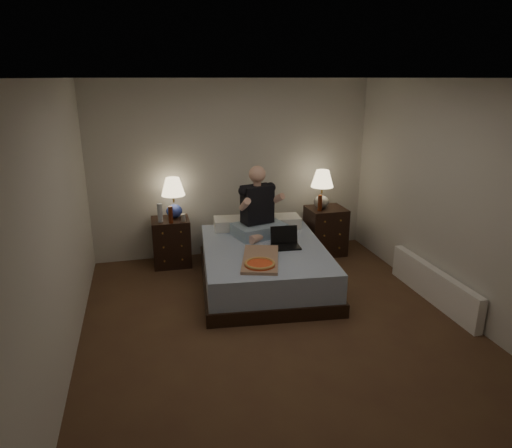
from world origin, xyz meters
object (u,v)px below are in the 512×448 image
object	(u,v)px
beer_bottle_right	(320,203)
radiator	(433,285)
nightstand_left	(171,242)
lamp_left	(174,198)
water_bottle	(160,213)
person	(259,202)
laptop	(286,238)
soda_can	(183,218)
beer_bottle_left	(171,215)
bed	(264,265)
pizza_box	(260,265)
lamp_right	(322,189)
nightstand_right	(325,231)

from	to	relation	value
beer_bottle_right	radiator	xyz separation A→B (m)	(0.78, -1.65, -0.61)
nightstand_left	lamp_left	xyz separation A→B (m)	(0.07, 0.06, 0.61)
nightstand_left	water_bottle	bearing A→B (deg)	-145.36
nightstand_left	water_bottle	world-z (taller)	water_bottle
water_bottle	person	xyz separation A→B (m)	(1.26, -0.40, 0.18)
beer_bottle_right	laptop	bearing A→B (deg)	-133.38
soda_can	beer_bottle_right	world-z (taller)	beer_bottle_right
nightstand_left	beer_bottle_left	bearing A→B (deg)	-88.56
nightstand_left	beer_bottle_left	xyz separation A→B (m)	(0.00, -0.18, 0.44)
bed	beer_bottle_left	bearing A→B (deg)	151.20
beer_bottle_right	radiator	size ratio (longest dim) A/B	0.14
nightstand_left	water_bottle	xyz separation A→B (m)	(-0.13, -0.09, 0.45)
beer_bottle_left	radiator	world-z (taller)	beer_bottle_left
lamp_left	pizza_box	bearing A→B (deg)	-63.71
lamp_right	water_bottle	bearing A→B (deg)	179.59
laptop	radiator	size ratio (longest dim) A/B	0.21
nightstand_left	radiator	distance (m)	3.43
beer_bottle_left	laptop	size ratio (longest dim) A/B	0.68
bed	nightstand_left	xyz separation A→B (m)	(-1.08, 0.93, 0.08)
water_bottle	pizza_box	bearing A→B (deg)	-55.88
soda_can	beer_bottle_left	xyz separation A→B (m)	(-0.17, -0.04, 0.06)
nightstand_left	nightstand_right	world-z (taller)	nightstand_right
beer_bottle_right	laptop	xyz separation A→B (m)	(-0.75, -0.80, -0.19)
nightstand_right	beer_bottle_left	bearing A→B (deg)	-179.68
laptop	bed	bearing A→B (deg)	163.84
nightstand_right	bed	bearing A→B (deg)	-146.25
nightstand_right	radiator	size ratio (longest dim) A/B	0.43
water_bottle	beer_bottle_right	bearing A→B (deg)	-3.48
laptop	beer_bottle_left	bearing A→B (deg)	151.80
lamp_left	laptop	world-z (taller)	lamp_left
lamp_left	water_bottle	size ratio (longest dim) A/B	2.24
lamp_left	radiator	bearing A→B (deg)	-34.45
soda_can	bed	bearing A→B (deg)	-40.63
nightstand_left	radiator	bearing A→B (deg)	-32.20
water_bottle	radiator	size ratio (longest dim) A/B	0.16
nightstand_right	lamp_right	bearing A→B (deg)	167.21
lamp_left	soda_can	xyz separation A→B (m)	(0.10, -0.19, -0.23)
soda_can	laptop	xyz separation A→B (m)	(1.17, -0.88, -0.09)
water_bottle	laptop	world-z (taller)	water_bottle
lamp_right	beer_bottle_left	xyz separation A→B (m)	(-2.16, -0.07, -0.20)
laptop	lamp_left	bearing A→B (deg)	143.84
soda_can	radiator	bearing A→B (deg)	-32.60
bed	pizza_box	distance (m)	0.73
nightstand_right	lamp_left	distance (m)	2.26
lamp_right	water_bottle	world-z (taller)	lamp_right
person	water_bottle	bearing A→B (deg)	147.25
bed	lamp_right	world-z (taller)	lamp_right
bed	radiator	world-z (taller)	bed
laptop	pizza_box	size ratio (longest dim) A/B	0.45
nightstand_left	pizza_box	size ratio (longest dim) A/B	0.87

